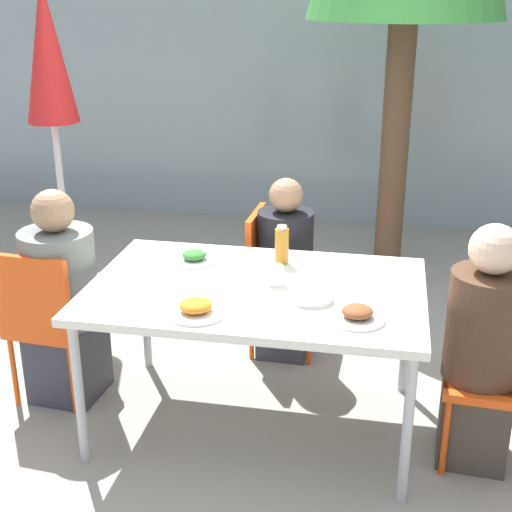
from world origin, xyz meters
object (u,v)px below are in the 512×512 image
chair_right (491,356)px  drinking_cup (275,275)px  person_left (63,304)px  closed_umbrella (50,75)px  person_far (285,274)px  chair_far (273,271)px  salad_bowl (311,296)px  person_right (481,354)px  chair_left (46,316)px  bottle (282,245)px

chair_right → drinking_cup: size_ratio=9.06×
chair_right → drinking_cup: (-1.00, 0.04, 0.30)m
person_left → closed_umbrella: 1.48m
chair_right → person_far: size_ratio=0.79×
chair_far → salad_bowl: chair_far is taller
person_right → person_far: (-1.01, 0.84, -0.04)m
chair_left → person_far: 1.34m
chair_left → closed_umbrella: bearing=114.3°
chair_left → person_far: (1.11, 0.75, 0.01)m
chair_right → chair_far: size_ratio=1.00×
person_right → closed_umbrella: (-2.49, 1.13, 1.02)m
closed_umbrella → bottle: 1.85m
chair_far → chair_right: bearing=56.4°
person_left → closed_umbrella: (-0.43, 0.97, 1.03)m
chair_right → chair_far: 1.40m
person_far → chair_left: bearing=-54.2°
person_right → person_far: person_right is taller
chair_left → person_right: bearing=2.3°
bottle → drinking_cup: (0.01, -0.28, -0.05)m
person_left → chair_far: 1.22m
person_right → chair_far: person_right is taller
chair_left → chair_far: bearing=42.6°
person_left → drinking_cup: size_ratio=12.11×
person_far → salad_bowl: (0.25, -0.87, 0.27)m
person_right → drinking_cup: (-0.95, 0.11, 0.26)m
salad_bowl → closed_umbrella: bearing=146.1°
chair_right → drinking_cup: chair_right is taller
chair_right → salad_bowl: (-0.81, -0.11, 0.28)m
chair_right → salad_bowl: bearing=12.0°
person_left → chair_right: bearing=2.4°
chair_left → chair_far: same height
chair_left → bottle: size_ratio=4.26×
chair_far → closed_umbrella: (-1.41, 0.24, 1.07)m
chair_left → person_right: person_right is taller
chair_left → person_right: 2.12m
bottle → chair_left: bearing=-165.4°
person_far → drinking_cup: (0.06, -0.72, 0.29)m
person_far → closed_umbrella: size_ratio=0.50×
person_right → salad_bowl: size_ratio=6.14×
chair_left → drinking_cup: chair_left is taller
chair_right → bottle: bottle is taller
person_far → chair_right: bearing=56.2°
chair_right → bottle: (-1.01, 0.31, 0.35)m
person_right → bottle: 1.08m
chair_right → bottle: size_ratio=4.26×
chair_right → person_right: 0.11m
chair_far → salad_bowl: (0.33, -0.92, 0.28)m
person_left → chair_right: 2.12m
chair_right → person_far: (-1.06, 0.76, 0.01)m
closed_umbrella → bottle: size_ratio=10.64×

